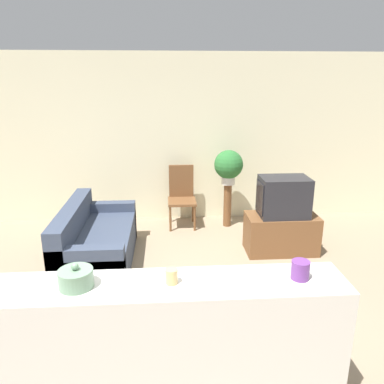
{
  "coord_description": "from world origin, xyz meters",
  "views": [
    {
      "loc": [
        0.04,
        -2.64,
        2.3
      ],
      "look_at": [
        0.37,
        2.1,
        0.85
      ],
      "focal_mm": 35.0,
      "sensor_mm": 36.0,
      "label": 1
    }
  ],
  "objects_px": {
    "wooden_chair": "(182,194)",
    "decorative_bowl": "(76,278)",
    "television": "(283,197)",
    "couch": "(96,243)",
    "potted_plant": "(229,165)"
  },
  "relations": [
    {
      "from": "wooden_chair",
      "to": "decorative_bowl",
      "type": "xyz_separation_m",
      "value": [
        -0.84,
        -3.51,
        0.53
      ]
    },
    {
      "from": "wooden_chair",
      "to": "potted_plant",
      "type": "distance_m",
      "value": 0.88
    },
    {
      "from": "couch",
      "to": "television",
      "type": "xyz_separation_m",
      "value": [
        2.46,
        0.18,
        0.51
      ]
    },
    {
      "from": "television",
      "to": "potted_plant",
      "type": "relative_size",
      "value": 1.2
    },
    {
      "from": "wooden_chair",
      "to": "potted_plant",
      "type": "bearing_deg",
      "value": -8.23
    },
    {
      "from": "television",
      "to": "wooden_chair",
      "type": "height_order",
      "value": "television"
    },
    {
      "from": "wooden_chair",
      "to": "decorative_bowl",
      "type": "height_order",
      "value": "decorative_bowl"
    },
    {
      "from": "couch",
      "to": "decorative_bowl",
      "type": "bearing_deg",
      "value": -81.92
    },
    {
      "from": "potted_plant",
      "to": "couch",
      "type": "bearing_deg",
      "value": -148.26
    },
    {
      "from": "couch",
      "to": "decorative_bowl",
      "type": "distance_m",
      "value": 2.38
    },
    {
      "from": "couch",
      "to": "potted_plant",
      "type": "bearing_deg",
      "value": 31.74
    },
    {
      "from": "television",
      "to": "wooden_chair",
      "type": "relative_size",
      "value": 0.67
    },
    {
      "from": "decorative_bowl",
      "to": "television",
      "type": "bearing_deg",
      "value": 48.35
    },
    {
      "from": "television",
      "to": "potted_plant",
      "type": "distance_m",
      "value": 1.16
    },
    {
      "from": "potted_plant",
      "to": "decorative_bowl",
      "type": "distance_m",
      "value": 3.75
    }
  ]
}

